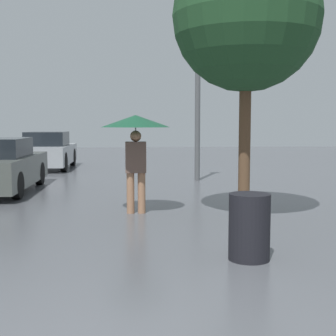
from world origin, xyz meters
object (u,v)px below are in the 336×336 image
object	(u,v)px
tree	(246,18)
parked_car_farthest	(48,151)
pedestrian	(136,130)
trash_bin	(249,227)
street_lamp	(198,94)

from	to	relation	value
tree	parked_car_farthest	bearing A→B (deg)	117.82
pedestrian	trash_bin	distance (m)	3.55
pedestrian	street_lamp	world-z (taller)	street_lamp
tree	street_lamp	world-z (taller)	tree
street_lamp	trash_bin	distance (m)	8.23
street_lamp	pedestrian	bearing A→B (deg)	-110.41
parked_car_farthest	trash_bin	xyz separation A→B (m)	(4.52, -11.92, -0.23)
pedestrian	trash_bin	size ratio (longest dim) A/B	2.23
tree	trash_bin	bearing A→B (deg)	-101.84
tree	trash_bin	xyz separation A→B (m)	(-0.50, -2.40, -3.01)
parked_car_farthest	tree	world-z (taller)	tree
pedestrian	street_lamp	xyz separation A→B (m)	(1.81, 4.86, 0.98)
pedestrian	parked_car_farthest	size ratio (longest dim) A/B	0.48
pedestrian	parked_car_farthest	distance (m)	9.43
parked_car_farthest	tree	bearing A→B (deg)	-62.18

